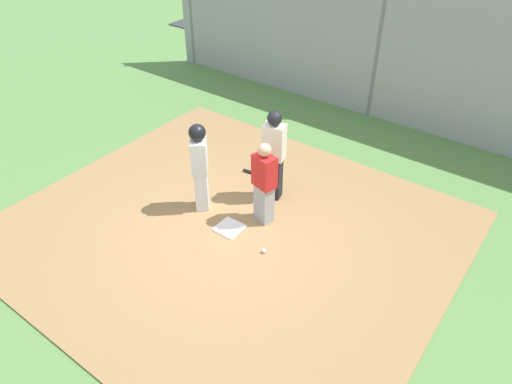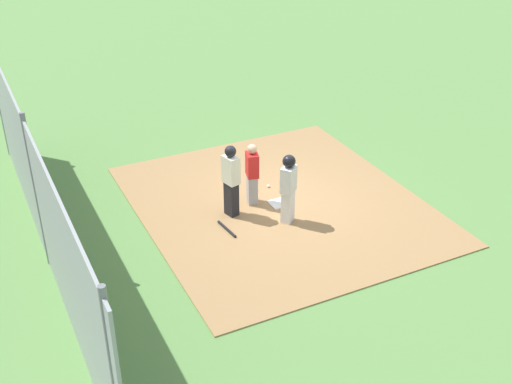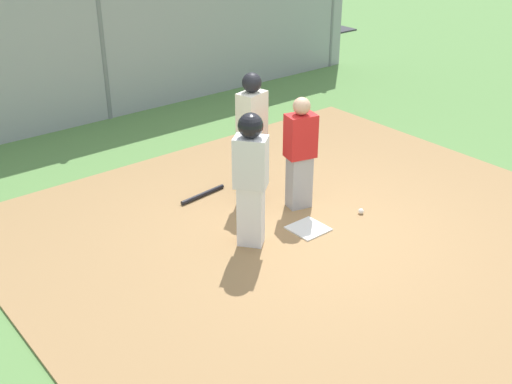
{
  "view_description": "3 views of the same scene",
  "coord_description": "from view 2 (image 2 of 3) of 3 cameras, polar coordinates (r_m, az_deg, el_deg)",
  "views": [
    {
      "loc": [
        -4.13,
        4.81,
        5.41
      ],
      "look_at": [
        -0.43,
        -0.19,
        0.88
      ],
      "focal_mm": 33.86,
      "sensor_mm": 36.0,
      "label": 1
    },
    {
      "loc": [
        11.75,
        -6.4,
        7.89
      ],
      "look_at": [
        0.28,
        -0.75,
        0.67
      ],
      "focal_mm": 45.55,
      "sensor_mm": 36.0,
      "label": 2
    },
    {
      "loc": [
        4.93,
        5.05,
        4.08
      ],
      "look_at": [
        0.7,
        -0.19,
        0.7
      ],
      "focal_mm": 44.84,
      "sensor_mm": 36.0,
      "label": 3
    }
  ],
  "objects": [
    {
      "name": "umpire",
      "position": [
        14.65,
        -2.21,
        1.13
      ],
      "size": [
        0.43,
        0.34,
        1.75
      ],
      "rotation": [
        0.0,
        0.0,
        1.81
      ],
      "color": "black",
      "rests_on": "dirt_infield"
    },
    {
      "name": "catcher",
      "position": [
        15.17,
        -0.34,
        1.65
      ],
      "size": [
        0.43,
        0.35,
        1.53
      ],
      "rotation": [
        0.0,
        0.0,
        1.32
      ],
      "color": "#9E9EA3",
      "rests_on": "dirt_infield"
    },
    {
      "name": "baseball_bat",
      "position": [
        14.51,
        -2.58,
        -3.26
      ],
      "size": [
        0.75,
        0.15,
        0.06
      ],
      "primitive_type": "cylinder",
      "rotation": [
        0.0,
        1.57,
        3.26
      ],
      "color": "black",
      "rests_on": "dirt_infield"
    },
    {
      "name": "home_plate",
      "position": [
        15.51,
        2.04,
        -0.99
      ],
      "size": [
        0.45,
        0.45,
        0.02
      ],
      "primitive_type": "cube",
      "rotation": [
        0.0,
        0.0,
        0.01
      ],
      "color": "white",
      "rests_on": "dirt_infield"
    },
    {
      "name": "baseball",
      "position": [
        16.19,
        1.09,
        0.53
      ],
      "size": [
        0.07,
        0.07,
        0.07
      ],
      "primitive_type": "sphere",
      "color": "white",
      "rests_on": "dirt_infield"
    },
    {
      "name": "runner",
      "position": [
        14.38,
        2.87,
        0.69
      ],
      "size": [
        0.44,
        0.46,
        1.67
      ],
      "rotation": [
        0.0,
        0.0,
        3.82
      ],
      "color": "silver",
      "rests_on": "dirt_infield"
    },
    {
      "name": "backstop_fence",
      "position": [
        13.37,
        -18.64,
        -0.31
      ],
      "size": [
        12.0,
        0.1,
        3.35
      ],
      "color": "#93999E",
      "rests_on": "ground_plane"
    },
    {
      "name": "ground_plane",
      "position": [
        15.53,
        2.03,
        -1.12
      ],
      "size": [
        140.0,
        140.0,
        0.0
      ],
      "primitive_type": "plane",
      "color": "#5B8947"
    },
    {
      "name": "dirt_infield",
      "position": [
        15.53,
        2.03,
        -1.07
      ],
      "size": [
        7.2,
        6.4,
        0.03
      ],
      "primitive_type": "cube",
      "color": "#9E774C",
      "rests_on": "ground_plane"
    }
  ]
}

